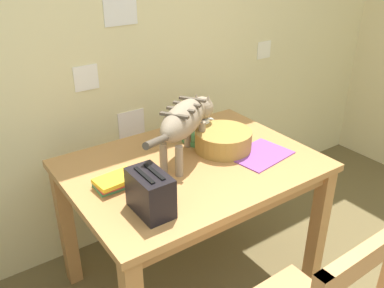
% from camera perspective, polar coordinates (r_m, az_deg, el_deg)
% --- Properties ---
extents(wall_rear, '(5.00, 0.11, 2.50)m').
position_cam_1_polar(wall_rear, '(2.31, -12.10, 14.16)').
color(wall_rear, beige).
rests_on(wall_rear, ground_plane).
extents(dining_table, '(1.18, 0.87, 0.76)m').
position_cam_1_polar(dining_table, '(2.04, 0.00, -4.89)').
color(dining_table, '#B57D46').
rests_on(dining_table, ground_plane).
extents(cat, '(0.59, 0.41, 0.29)m').
position_cam_1_polar(cat, '(1.96, -0.79, 3.44)').
color(cat, gray).
rests_on(cat, dining_table).
extents(saucer_bowl, '(0.22, 0.22, 0.03)m').
position_cam_1_polar(saucer_bowl, '(2.22, 1.36, 1.00)').
color(saucer_bowl, '#439653').
rests_on(saucer_bowl, dining_table).
extents(coffee_mug, '(0.12, 0.08, 0.09)m').
position_cam_1_polar(coffee_mug, '(2.19, 1.46, 2.47)').
color(coffee_mug, white).
rests_on(coffee_mug, saucer_bowl).
extents(magazine, '(0.33, 0.26, 0.01)m').
position_cam_1_polar(magazine, '(2.09, 9.37, -1.46)').
color(magazine, purple).
rests_on(magazine, dining_table).
extents(book_stack, '(0.19, 0.13, 0.05)m').
position_cam_1_polar(book_stack, '(1.83, -10.46, -5.10)').
color(book_stack, '#46985B').
rests_on(book_stack, dining_table).
extents(wicker_basket, '(0.29, 0.29, 0.10)m').
position_cam_1_polar(wicker_basket, '(2.10, 4.34, 0.58)').
color(wicker_basket, '#A87F3B').
rests_on(wicker_basket, dining_table).
extents(toaster, '(0.12, 0.20, 0.18)m').
position_cam_1_polar(toaster, '(1.62, -5.78, -6.73)').
color(toaster, black).
rests_on(toaster, dining_table).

